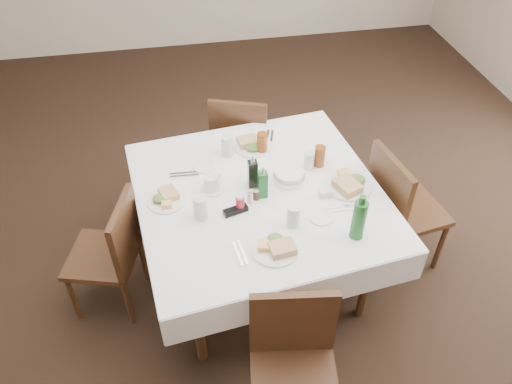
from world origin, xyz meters
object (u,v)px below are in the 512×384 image
(bread_basket, at_px, (289,176))
(oil_cruet_dark, at_px, (253,173))
(water_e, at_px, (309,160))
(green_bottle, at_px, (359,219))
(chair_south, at_px, (294,360))
(chair_north, at_px, (241,139))
(ketchup_bottle, at_px, (240,204))
(water_s, at_px, (294,216))
(coffee_mug, at_px, (212,184))
(dining_table, at_px, (259,201))
(oil_cruet_green, at_px, (263,183))
(water_n, at_px, (227,146))
(chair_east, at_px, (398,204))
(chair_west, at_px, (114,249))
(water_w, at_px, (201,207))

(bread_basket, bearing_deg, oil_cruet_dark, -177.80)
(water_e, height_order, green_bottle, green_bottle)
(bread_basket, relative_size, green_bottle, 0.67)
(water_e, bearing_deg, chair_south, -107.76)
(oil_cruet_dark, bearing_deg, bread_basket, 2.20)
(chair_north, distance_m, ketchup_bottle, 1.10)
(water_s, distance_m, oil_cruet_dark, 0.41)
(coffee_mug, bearing_deg, water_e, 8.80)
(dining_table, distance_m, oil_cruet_green, 0.17)
(water_e, xyz_separation_m, oil_cruet_dark, (-0.39, -0.11, 0.04))
(chair_north, xyz_separation_m, water_s, (0.10, -1.22, 0.31))
(chair_north, xyz_separation_m, water_n, (-0.17, -0.50, 0.32))
(chair_east, bearing_deg, dining_table, 177.13)
(bread_basket, bearing_deg, chair_east, -9.58)
(dining_table, bearing_deg, oil_cruet_green, -70.45)
(green_bottle, bearing_deg, water_s, 155.36)
(chair_east, relative_size, oil_cruet_green, 4.13)
(dining_table, distance_m, green_bottle, 0.68)
(chair_south, height_order, coffee_mug, chair_south)
(chair_east, xyz_separation_m, water_n, (-1.06, 0.45, 0.30))
(water_n, bearing_deg, ketchup_bottle, -90.47)
(ketchup_bottle, bearing_deg, water_e, 31.88)
(dining_table, height_order, chair_south, chair_south)
(chair_east, relative_size, water_s, 6.76)
(water_e, relative_size, green_bottle, 0.42)
(oil_cruet_dark, distance_m, coffee_mug, 0.26)
(bread_basket, height_order, green_bottle, green_bottle)
(chair_south, relative_size, water_s, 6.52)
(oil_cruet_dark, bearing_deg, water_n, 107.39)
(water_e, bearing_deg, chair_west, -169.69)
(ketchup_bottle, bearing_deg, bread_basket, 31.49)
(water_s, height_order, oil_cruet_dark, oil_cruet_dark)
(ketchup_bottle, relative_size, green_bottle, 0.38)
(oil_cruet_green, bearing_deg, dining_table, 109.55)
(oil_cruet_dark, height_order, green_bottle, green_bottle)
(water_w, distance_m, coffee_mug, 0.24)
(dining_table, bearing_deg, water_n, 108.42)
(chair_south, relative_size, green_bottle, 3.09)
(chair_north, relative_size, water_s, 6.50)
(dining_table, distance_m, chair_north, 0.92)
(bread_basket, bearing_deg, chair_south, -101.73)
(chair_west, xyz_separation_m, green_bottle, (1.38, -0.40, 0.40))
(chair_east, xyz_separation_m, coffee_mug, (-1.21, 0.12, 0.27))
(water_e, xyz_separation_m, coffee_mug, (-0.64, -0.10, -0.01))
(water_e, xyz_separation_m, bread_basket, (-0.15, -0.10, -0.03))
(chair_west, distance_m, oil_cruet_dark, 0.97)
(water_e, relative_size, oil_cruet_dark, 0.52)
(oil_cruet_dark, relative_size, coffee_mug, 1.61)
(chair_west, relative_size, green_bottle, 2.94)
(water_n, relative_size, coffee_mug, 0.99)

